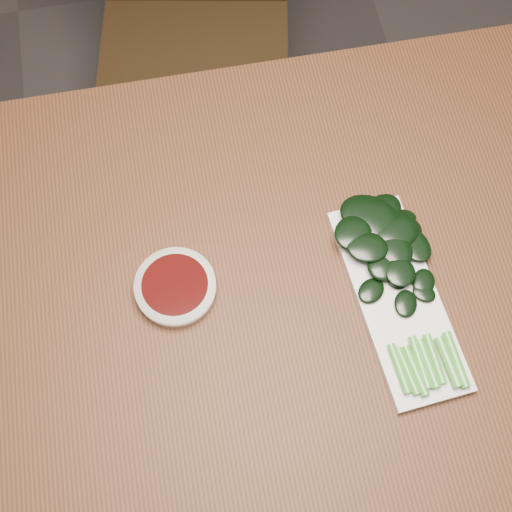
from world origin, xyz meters
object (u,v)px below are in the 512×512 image
chair_far (193,25)px  gai_lan (388,254)px  serving_plate (398,299)px  table (283,293)px  sauce_bowl (176,287)px

chair_far → gai_lan: bearing=-63.7°
chair_far → serving_plate: bearing=-64.8°
serving_plate → gai_lan: bearing=90.7°
table → gai_lan: gai_lan is taller
table → serving_plate: 0.19m
table → chair_far: chair_far is taller
chair_far → sauce_bowl: 0.79m
table → serving_plate: (0.16, -0.07, 0.08)m
serving_plate → gai_lan: (-0.00, 0.06, 0.02)m
sauce_bowl → serving_plate: sauce_bowl is taller
sauce_bowl → gai_lan: 0.32m
chair_far → serving_plate: 0.87m
table → chair_far: size_ratio=1.57×
chair_far → serving_plate: size_ratio=2.72×
table → gai_lan: bearing=-1.1°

